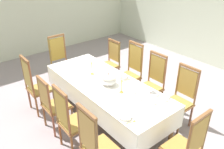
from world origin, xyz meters
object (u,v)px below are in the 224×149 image
(chair_south_c, at_px, (70,119))
(candlestick_east, at_px, (121,86))
(chair_south_b, at_px, (53,103))
(chair_north_c, at_px, (152,82))
(dining_table, at_px, (106,86))
(candlestick_west, at_px, (92,67))
(chair_south_a, at_px, (36,85))
(chair_south_d, at_px, (96,144))
(chair_head_east, at_px, (186,146))
(bowl_near_left, at_px, (125,117))
(spoon_primary, at_px, (133,121))
(spoon_secondary, at_px, (128,80))
(chair_head_west, at_px, (61,61))
(bowl_far_left, at_px, (154,94))
(chair_north_d, at_px, (181,97))
(soup_tureen, at_px, (109,79))
(bowl_near_right, at_px, (123,76))
(chair_north_b, at_px, (131,71))
(chair_north_a, at_px, (110,62))

(chair_south_c, bearing_deg, candlestick_east, 82.26)
(chair_south_b, xyz_separation_m, candlestick_east, (0.73, 0.90, 0.35))
(chair_south_c, bearing_deg, chair_north_c, 90.00)
(dining_table, distance_m, candlestick_west, 0.48)
(chair_south_a, xyz_separation_m, chair_south_d, (2.00, -0.00, 0.00))
(chair_head_east, bearing_deg, chair_south_d, 140.78)
(dining_table, relative_size, bowl_near_left, 14.09)
(spoon_primary, bearing_deg, spoon_secondary, 154.45)
(chair_south_a, distance_m, spoon_secondary, 1.77)
(chair_head_west, bearing_deg, bowl_near_left, 81.62)
(candlestick_east, relative_size, bowl_far_left, 2.19)
(chair_north_d, xyz_separation_m, spoon_primary, (0.12, -1.28, 0.19))
(dining_table, relative_size, chair_south_d, 2.22)
(chair_south_c, relative_size, chair_head_west, 0.97)
(bowl_far_left, xyz_separation_m, spoon_secondary, (-0.64, 0.01, -0.01))
(bowl_near_left, bearing_deg, spoon_secondary, 135.25)
(chair_north_d, height_order, chair_head_west, chair_head_west)
(chair_south_d, distance_m, candlestick_west, 1.71)
(chair_south_b, xyz_separation_m, soup_tureen, (0.40, 0.90, 0.33))
(chair_south_b, relative_size, spoon_secondary, 5.87)
(candlestick_east, xyz_separation_m, bowl_near_right, (-0.38, 0.36, -0.11))
(chair_north_c, distance_m, chair_north_d, 0.68)
(soup_tureen, bearing_deg, chair_north_c, 76.93)
(chair_south_b, distance_m, soup_tureen, 1.04)
(chair_south_c, xyz_separation_m, chair_north_c, (0.00, 1.82, 0.00))
(chair_south_d, height_order, candlestick_west, chair_south_d)
(dining_table, relative_size, chair_head_east, 2.32)
(dining_table, relative_size, chair_south_b, 2.53)
(chair_north_b, relative_size, chair_head_west, 1.02)
(chair_head_west, bearing_deg, chair_north_d, 108.53)
(chair_south_d, bearing_deg, bowl_far_left, 97.36)
(chair_south_a, relative_size, bowl_near_left, 6.29)
(candlestick_east, bearing_deg, bowl_near_left, -36.29)
(chair_north_b, relative_size, chair_north_c, 1.04)
(chair_south_b, bearing_deg, soup_tureen, 66.21)
(chair_south_c, height_order, spoon_secondary, chair_south_c)
(chair_south_d, xyz_separation_m, chair_north_d, (0.00, 1.82, -0.02))
(chair_north_a, xyz_separation_m, soup_tureen, (1.11, -0.91, 0.32))
(candlestick_east, distance_m, bowl_near_right, 0.53)
(dining_table, relative_size, candlestick_west, 7.54)
(chair_south_d, bearing_deg, chair_south_a, 179.98)
(chair_north_a, xyz_separation_m, spoon_secondary, (1.20, -0.52, 0.22))
(chair_north_d, height_order, spoon_primary, chair_north_d)
(chair_north_b, distance_m, chair_north_c, 0.61)
(chair_north_c, bearing_deg, soup_tureen, 76.93)
(chair_north_d, bearing_deg, dining_table, 42.78)
(chair_south_b, height_order, bowl_near_left, chair_south_b)
(chair_north_a, bearing_deg, bowl_far_left, 163.73)
(chair_south_b, xyz_separation_m, bowl_near_right, (0.36, 1.26, 0.25))
(candlestick_west, bearing_deg, dining_table, 0.00)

